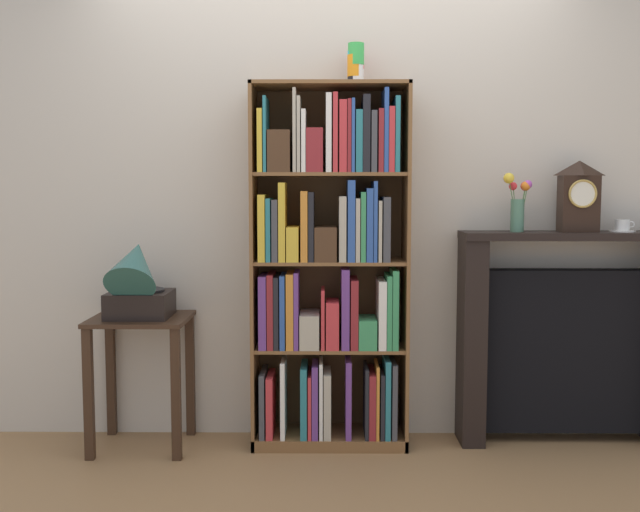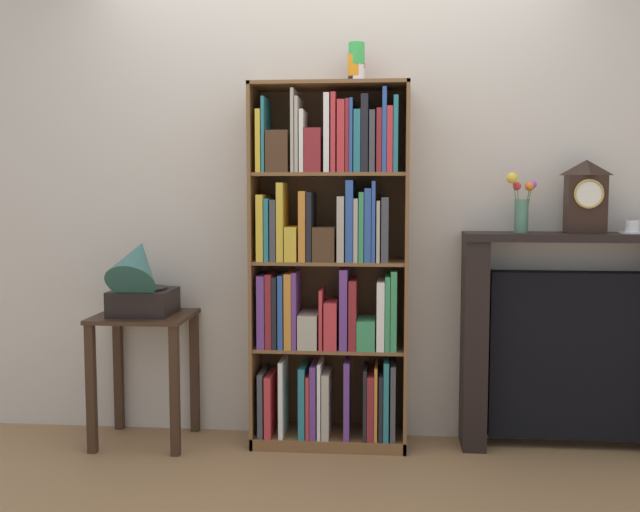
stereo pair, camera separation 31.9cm
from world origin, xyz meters
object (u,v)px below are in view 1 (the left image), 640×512
cup_stack (356,64)px  flower_vase (518,203)px  side_table_left (141,352)px  gramophone (137,281)px  fireplace_mantel (565,339)px  teacup_with_saucer (622,227)px  bookshelf (330,273)px  mantel_clock (579,196)px

cup_stack → flower_vase: (0.84, -0.01, -0.71)m
side_table_left → flower_vase: flower_vase is taller
gramophone → cup_stack: bearing=7.9°
fireplace_mantel → teacup_with_saucer: bearing=-4.8°
teacup_with_saucer → flower_vase: bearing=-179.6°
fireplace_mantel → flower_vase: (-0.27, -0.03, 0.72)m
bookshelf → side_table_left: bookshelf is taller
cup_stack → flower_vase: 1.10m
cup_stack → fireplace_mantel: size_ratio=0.19×
side_table_left → teacup_with_saucer: (2.49, 0.09, 0.65)m
side_table_left → teacup_with_saucer: size_ratio=5.28×
cup_stack → side_table_left: size_ratio=0.30×
fireplace_mantel → side_table_left: bearing=-177.1°
cup_stack → side_table_left: (-1.11, -0.10, -1.48)m
fireplace_mantel → mantel_clock: (0.04, -0.03, 0.75)m
gramophone → fireplace_mantel: size_ratio=0.42×
mantel_clock → teacup_with_saucer: bearing=0.7°
fireplace_mantel → teacup_with_saucer: size_ratio=8.63×
side_table_left → fireplace_mantel: bearing=2.9°
fireplace_mantel → flower_vase: flower_vase is taller
cup_stack → mantel_clock: cup_stack is taller
bookshelf → gramophone: bookshelf is taller
gramophone → fireplace_mantel: gramophone is taller
gramophone → flower_vase: flower_vase is taller
cup_stack → mantel_clock: 1.34m
teacup_with_saucer → mantel_clock: bearing=-179.3°
mantel_clock → flower_vase: mantel_clock is taller
bookshelf → side_table_left: 1.06m
cup_stack → teacup_with_saucer: (1.38, -0.01, -0.83)m
side_table_left → flower_vase: bearing=2.6°
gramophone → bookshelf: bearing=6.3°
cup_stack → gramophone: bearing=-172.1°
gramophone → mantel_clock: mantel_clock is taller
bookshelf → mantel_clock: bookshelf is taller
bookshelf → mantel_clock: bearing=1.6°
gramophone → fireplace_mantel: (2.22, 0.17, -0.33)m
mantel_clock → flower_vase: (-0.31, -0.00, -0.03)m
fireplace_mantel → flower_vase: bearing=-174.6°
fireplace_mantel → gramophone: bearing=-175.6°
flower_vase → teacup_with_saucer: flower_vase is taller
gramophone → flower_vase: (1.95, 0.14, 0.39)m
flower_vase → gramophone: bearing=-175.8°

